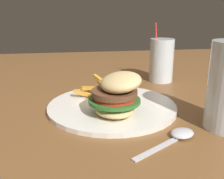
# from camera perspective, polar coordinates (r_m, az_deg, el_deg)

# --- Properties ---
(dining_table) EXTENTS (1.63, 1.19, 0.75)m
(dining_table) POSITION_cam_1_polar(r_m,az_deg,el_deg) (0.68, 10.72, -10.86)
(dining_table) COLOR brown
(dining_table) RESTS_ON ground_plane
(meal_plate_near) EXTENTS (0.30, 0.30, 0.11)m
(meal_plate_near) POSITION_cam_1_polar(r_m,az_deg,el_deg) (0.59, 0.38, -2.31)
(meal_plate_near) COLOR white
(meal_plate_near) RESTS_ON dining_table
(juice_glass) EXTENTS (0.07, 0.07, 0.18)m
(juice_glass) POSITION_cam_1_polar(r_m,az_deg,el_deg) (0.85, 10.68, 5.82)
(juice_glass) COLOR silver
(juice_glass) RESTS_ON dining_table
(spoon) EXTENTS (0.10, 0.14, 0.01)m
(spoon) POSITION_cam_1_polar(r_m,az_deg,el_deg) (0.50, 14.47, -9.56)
(spoon) COLOR silver
(spoon) RESTS_ON dining_table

